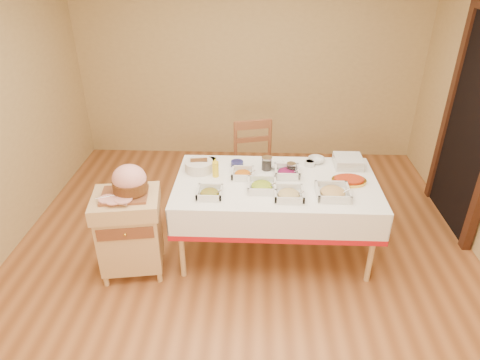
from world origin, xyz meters
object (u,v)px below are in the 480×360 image
at_px(butcher_cart, 130,229).
at_px(dining_chair, 256,167).
at_px(bread_basket, 199,166).
at_px(dining_table, 276,197).
at_px(preserve_jar_right, 291,169).
at_px(plate_stack, 348,162).
at_px(ham_on_board, 129,182).
at_px(brass_platter, 349,180).
at_px(preserve_jar_left, 267,164).
at_px(mustard_bottle, 216,168).

distance_m(butcher_cart, dining_chair, 1.55).
relative_size(dining_chair, bread_basket, 3.77).
distance_m(dining_table, preserve_jar_right, 0.29).
bearing_deg(plate_stack, ham_on_board, -161.25).
bearing_deg(dining_chair, plate_stack, -25.00).
bearing_deg(ham_on_board, bread_basket, 44.07).
bearing_deg(plate_stack, brass_platter, -98.05).
height_order(plate_stack, brass_platter, plate_stack).
bearing_deg(dining_table, ham_on_board, -165.29).
xyz_separation_m(preserve_jar_right, brass_platter, (0.51, -0.14, -0.03)).
distance_m(dining_chair, preserve_jar_right, 0.74).
height_order(dining_chair, ham_on_board, ham_on_board).
bearing_deg(preserve_jar_left, plate_stack, 7.70).
bearing_deg(ham_on_board, preserve_jar_left, 25.54).
xyz_separation_m(preserve_jar_right, mustard_bottle, (-0.69, -0.08, 0.03)).
bearing_deg(dining_table, butcher_cart, -164.39).
distance_m(ham_on_board, plate_stack, 2.04).
bearing_deg(plate_stack, preserve_jar_right, -161.72).
bearing_deg(mustard_bottle, dining_chair, 61.53).
bearing_deg(brass_platter, dining_chair, 138.79).
relative_size(dining_table, dining_chair, 1.83).
relative_size(ham_on_board, bread_basket, 1.53).
bearing_deg(dining_chair, mustard_bottle, -118.47).
bearing_deg(mustard_bottle, brass_platter, -2.92).
bearing_deg(mustard_bottle, preserve_jar_right, 6.33).
xyz_separation_m(dining_chair, preserve_jar_right, (0.33, -0.60, 0.30)).
bearing_deg(mustard_bottle, plate_stack, 11.78).
bearing_deg(bread_basket, ham_on_board, -135.93).
distance_m(dining_table, ham_on_board, 1.31).
height_order(mustard_bottle, plate_stack, mustard_bottle).
xyz_separation_m(butcher_cart, dining_chair, (1.09, 1.10, 0.07)).
distance_m(ham_on_board, preserve_jar_left, 1.28).
relative_size(ham_on_board, preserve_jar_left, 3.18).
bearing_deg(ham_on_board, dining_chair, 45.54).
xyz_separation_m(dining_table, butcher_cart, (-1.28, -0.36, -0.15)).
bearing_deg(bread_basket, mustard_bottle, -32.75).
height_order(butcher_cart, plate_stack, plate_stack).
height_order(bread_basket, brass_platter, bread_basket).
bearing_deg(dining_chair, butcher_cart, -134.71).
xyz_separation_m(mustard_bottle, plate_stack, (1.25, 0.26, -0.03)).
bearing_deg(bread_basket, dining_chair, 46.90).
xyz_separation_m(ham_on_board, mustard_bottle, (0.68, 0.40, -0.06)).
relative_size(preserve_jar_left, bread_basket, 0.48).
relative_size(dining_table, mustard_bottle, 9.94).
xyz_separation_m(dining_chair, mustard_bottle, (-0.36, -0.67, 0.33)).
bearing_deg(dining_chair, brass_platter, -41.21).
relative_size(butcher_cart, mustard_bottle, 4.30).
distance_m(mustard_bottle, bread_basket, 0.20).
distance_m(butcher_cart, plate_stack, 2.12).
xyz_separation_m(dining_table, mustard_bottle, (-0.55, 0.07, 0.24)).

